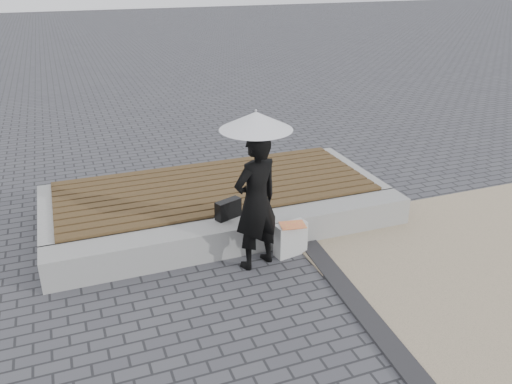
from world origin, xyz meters
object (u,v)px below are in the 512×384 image
handbag (228,209)px  seating_ledge (241,234)px  canvas_tote (290,239)px  woman (256,202)px  parasol (256,121)px

handbag → seating_ledge: bearing=-71.4°
seating_ledge → canvas_tote: canvas_tote is taller
woman → seating_ledge: bearing=-104.6°
handbag → canvas_tote: bearing=-59.7°
seating_ledge → canvas_tote: 0.67m
seating_ledge → parasol: (0.04, -0.46, 1.68)m
parasol → canvas_tote: (0.51, 0.08, -1.66)m
parasol → canvas_tote: size_ratio=2.43×
seating_ledge → parasol: size_ratio=4.63×
canvas_tote → parasol: bearing=178.6°
canvas_tote → seating_ledge: bearing=134.6°
parasol → seating_ledge: bearing=94.5°
seating_ledge → woman: (0.04, -0.46, 0.67)m
woman → parasol: (0.00, 0.00, 1.01)m
seating_ledge → handbag: (-0.12, 0.15, 0.33)m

